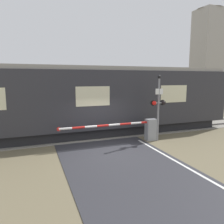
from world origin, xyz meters
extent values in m
plane|color=#6B6047|center=(0.00, 0.00, 0.00)|extent=(80.00, 80.00, 0.00)
cube|color=gray|center=(0.00, 3.31, 0.01)|extent=(36.00, 3.20, 0.03)
cube|color=#595451|center=(0.00, 2.59, 0.08)|extent=(36.00, 0.08, 0.10)
cube|color=#595451|center=(0.00, 4.03, 0.08)|extent=(36.00, 0.08, 0.10)
cube|color=black|center=(-0.24, 3.31, 0.30)|extent=(17.84, 2.50, 0.60)
cube|color=#2D2D33|center=(-0.24, 3.31, 2.29)|extent=(19.39, 2.94, 3.39)
cube|color=gray|center=(-0.24, 3.31, 4.11)|extent=(19.00, 2.70, 0.24)
cube|color=beige|center=(5.09, 1.83, 2.55)|extent=(1.94, 0.02, 1.08)
cube|color=beige|center=(-0.24, 1.83, 2.55)|extent=(1.94, 0.02, 1.08)
cube|color=gray|center=(2.89, 0.84, 0.62)|extent=(0.60, 0.44, 1.24)
cylinder|color=gray|center=(2.89, 0.84, 1.07)|extent=(0.16, 0.16, 0.18)
cylinder|color=red|center=(2.57, 0.84, 1.07)|extent=(0.65, 0.11, 0.11)
cylinder|color=white|center=(1.92, 0.84, 1.07)|extent=(0.65, 0.11, 0.11)
cylinder|color=red|center=(1.28, 0.84, 1.07)|extent=(0.65, 0.11, 0.11)
cylinder|color=white|center=(0.63, 0.84, 1.07)|extent=(0.65, 0.11, 0.11)
cylinder|color=red|center=(-0.01, 0.84, 1.07)|extent=(0.65, 0.11, 0.11)
cylinder|color=white|center=(-0.66, 0.84, 1.07)|extent=(0.65, 0.11, 0.11)
cylinder|color=red|center=(-1.30, 0.84, 1.07)|extent=(0.65, 0.11, 0.11)
cylinder|color=white|center=(-1.95, 0.84, 1.07)|extent=(0.65, 0.11, 0.11)
cylinder|color=red|center=(-2.27, 0.84, 1.07)|extent=(0.20, 0.02, 0.20)
cylinder|color=gray|center=(3.21, 0.63, 1.75)|extent=(0.11, 0.11, 3.51)
cube|color=gray|center=(3.21, 0.63, 2.18)|extent=(0.74, 0.07, 0.07)
sphere|color=red|center=(2.90, 0.58, 2.18)|extent=(0.24, 0.24, 0.24)
sphere|color=black|center=(3.51, 0.58, 2.18)|extent=(0.24, 0.24, 0.24)
cylinder|color=black|center=(2.90, 0.69, 2.18)|extent=(0.30, 0.06, 0.30)
cylinder|color=black|center=(3.51, 0.69, 2.18)|extent=(0.30, 0.06, 0.30)
cube|color=white|center=(3.21, 0.59, 2.81)|extent=(0.47, 0.02, 0.32)
sphere|color=black|center=(3.21, 0.63, 3.61)|extent=(0.18, 0.18, 0.18)
cube|color=#9E998E|center=(23.28, 18.34, 7.04)|extent=(3.71, 3.71, 14.08)
cone|color=slate|center=(23.28, 18.34, 14.48)|extent=(4.08, 4.08, 0.80)
camera|label=1|loc=(-3.50, -9.79, 3.53)|focal=35.00mm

